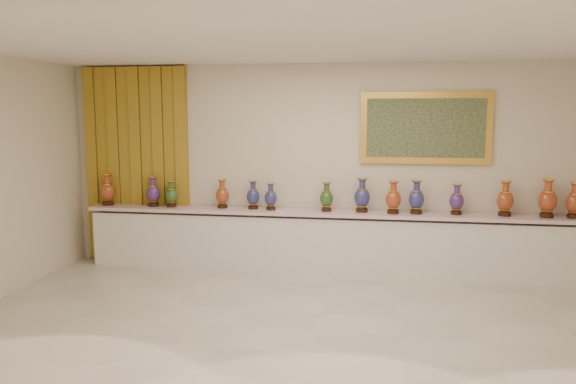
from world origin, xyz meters
name	(u,v)px	position (x,y,z in m)	size (l,w,h in m)	color
ground	(315,332)	(0.00, 0.00, 0.00)	(8.00, 8.00, 0.00)	beige
room	(180,160)	(-2.34, 2.44, 1.59)	(8.00, 8.00, 8.00)	beige
counter	(333,243)	(0.00, 2.27, 0.44)	(7.28, 0.48, 0.90)	white
vase_0	(108,191)	(-3.44, 2.25, 1.11)	(0.29, 0.29, 0.48)	black
vase_1	(153,193)	(-2.71, 2.26, 1.10)	(0.24, 0.24, 0.45)	black
vase_2	(171,195)	(-2.42, 2.25, 1.08)	(0.21, 0.21, 0.40)	black
vase_3	(222,195)	(-1.65, 2.29, 1.09)	(0.21, 0.21, 0.43)	black
vase_4	(253,196)	(-1.18, 2.28, 1.09)	(0.24, 0.24, 0.42)	black
vase_5	(271,198)	(-0.91, 2.24, 1.08)	(0.23, 0.23, 0.39)	black
vase_6	(327,198)	(-0.10, 2.26, 1.09)	(0.22, 0.22, 0.42)	black
vase_7	(362,197)	(0.40, 2.27, 1.12)	(0.28, 0.28, 0.48)	black
vase_8	(393,199)	(0.83, 2.22, 1.11)	(0.28, 0.28, 0.46)	black
vase_9	(416,199)	(1.15, 2.26, 1.11)	(0.28, 0.28, 0.47)	black
vase_10	(457,201)	(1.70, 2.29, 1.09)	(0.21, 0.21, 0.43)	black
vase_11	(505,200)	(2.33, 2.28, 1.12)	(0.29, 0.29, 0.48)	black
vase_12	(548,200)	(2.87, 2.26, 1.13)	(0.24, 0.24, 0.52)	black
vase_13	(574,202)	(3.21, 2.25, 1.12)	(0.29, 0.29, 0.48)	black
label_card	(280,211)	(-0.76, 2.13, 0.90)	(0.10, 0.06, 0.00)	white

